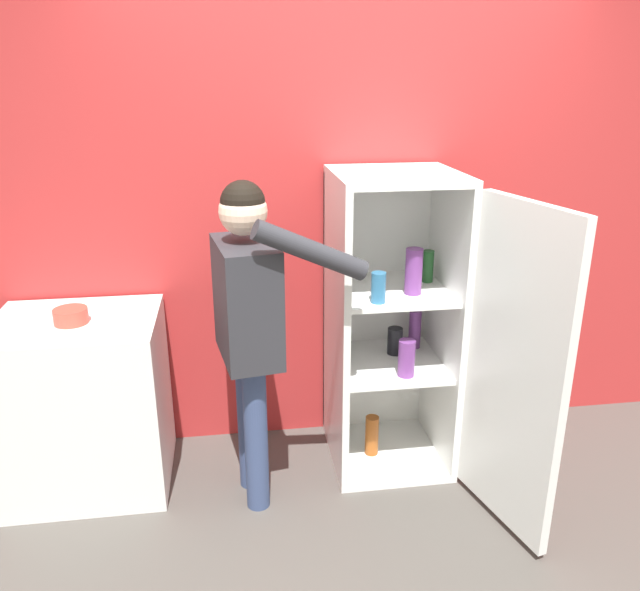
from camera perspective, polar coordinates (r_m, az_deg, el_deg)
ground_plane at (r=3.12m, az=4.92°, el=-20.80°), size 12.00×12.00×0.00m
wall_back at (r=3.41m, az=1.82°, el=7.08°), size 7.00×0.06×2.55m
refrigerator at (r=3.21m, az=8.41°, el=-3.14°), size 0.81×1.22×1.57m
person at (r=2.86m, az=-6.50°, el=-1.30°), size 0.68×0.58×1.59m
counter at (r=3.39m, az=-20.68°, el=-9.20°), size 0.78×0.64×0.91m
bowl at (r=3.16m, az=-21.83°, el=-1.75°), size 0.16×0.16×0.07m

